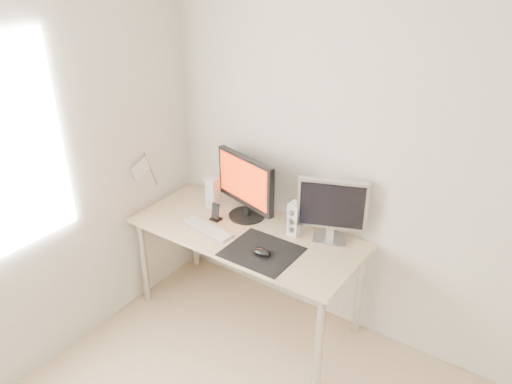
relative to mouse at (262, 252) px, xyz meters
The scene contains 11 objects.
wall_back 1.01m from the mouse, 39.10° to the left, with size 3.50×3.50×0.00m, color silver.
mousepad 0.04m from the mouse, 123.69° to the left, with size 0.45×0.40×0.00m, color black.
mouse is the anchor object (origin of this frame).
desk 0.33m from the mouse, 144.11° to the left, with size 1.60×0.70×0.73m.
main_monitor 0.55m from the mouse, 137.23° to the left, with size 0.54×0.32×0.47m.
second_monitor 0.53m from the mouse, 56.29° to the left, with size 0.43×0.23×0.43m.
speaker_left 0.73m from the mouse, 153.83° to the left, with size 0.07×0.09×0.23m.
speaker_right 0.35m from the mouse, 83.27° to the left, with size 0.07×0.09×0.23m.
keyboard 0.48m from the mouse, behind, with size 0.43×0.17×0.02m.
phone_dock 0.55m from the mouse, 160.61° to the left, with size 0.07×0.06×0.13m.
pennant 1.08m from the mouse, behind, with size 0.01×0.23×0.29m.
Camera 1 is at (0.77, -0.98, 2.51)m, focal length 35.00 mm.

